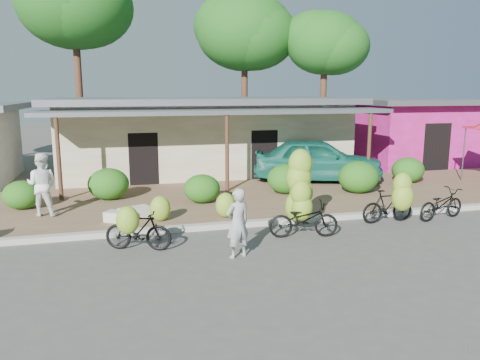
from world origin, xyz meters
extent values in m
plane|color=#4D4B48|center=(0.00, 0.00, 0.00)|extent=(100.00, 100.00, 0.00)
cube|color=olive|center=(0.00, 5.00, 0.06)|extent=(60.00, 6.00, 0.12)
cube|color=#A8A399|center=(0.00, 2.00, 0.07)|extent=(60.00, 0.25, 0.15)
cube|color=beige|center=(0.00, 11.00, 1.55)|extent=(12.00, 6.00, 3.10)
cube|color=slate|center=(0.00, 11.00, 3.23)|extent=(13.00, 7.00, 0.25)
cube|color=black|center=(0.00, 8.05, 1.10)|extent=(1.40, 0.12, 2.20)
cube|color=slate|center=(0.00, 7.00, 2.90)|extent=(13.00, 2.00, 0.15)
cylinder|color=brown|center=(-5.60, 6.10, 1.43)|extent=(0.14, 0.14, 2.85)
cylinder|color=brown|center=(0.00, 6.10, 1.43)|extent=(0.14, 0.14, 2.85)
cylinder|color=brown|center=(5.60, 6.10, 1.43)|extent=(0.14, 0.14, 2.85)
cube|color=#D02095|center=(10.50, 11.00, 1.50)|extent=(5.00, 5.00, 3.00)
cube|color=slate|center=(10.50, 11.00, 3.12)|extent=(6.00, 6.00, 0.25)
cube|color=black|center=(10.50, 8.55, 1.10)|extent=(1.40, 0.12, 2.20)
cylinder|color=brown|center=(-5.50, 16.00, 4.20)|extent=(0.36, 0.36, 8.41)
ellipsoid|color=#194E13|center=(-5.50, 16.00, 7.94)|extent=(5.60, 5.60, 4.48)
cylinder|color=brown|center=(3.50, 16.50, 3.67)|extent=(0.36, 0.36, 7.34)
ellipsoid|color=#194E13|center=(3.50, 16.50, 6.93)|extent=(5.46, 5.46, 4.37)
ellipsoid|color=#194E13|center=(3.00, 16.80, 7.23)|extent=(4.64, 4.64, 3.71)
cylinder|color=brown|center=(7.50, 14.50, 3.29)|extent=(0.36, 0.36, 6.58)
ellipsoid|color=#194E13|center=(7.50, 14.50, 6.22)|extent=(4.25, 4.25, 3.40)
ellipsoid|color=#194E13|center=(7.00, 14.80, 6.52)|extent=(3.61, 3.61, 2.89)
ellipsoid|color=#1F5713|center=(-6.62, 5.16, 0.55)|extent=(1.11, 1.00, 0.87)
ellipsoid|color=#1F5713|center=(-4.09, 5.80, 0.64)|extent=(1.33, 1.20, 1.04)
ellipsoid|color=#1F5713|center=(-1.20, 4.56, 0.58)|extent=(1.17, 1.06, 0.91)
ellipsoid|color=#1F5713|center=(1.89, 5.17, 0.64)|extent=(1.33, 1.20, 1.04)
ellipsoid|color=#1F5713|center=(4.39, 4.63, 0.68)|extent=(1.44, 1.30, 1.12)
ellipsoid|color=#1F5713|center=(7.19, 5.82, 0.62)|extent=(1.27, 1.14, 0.99)
cylinder|color=#59595E|center=(9.55, 5.66, 1.17)|extent=(0.05, 0.05, 2.10)
imported|color=black|center=(-3.38, 0.78, 0.47)|extent=(1.63, 0.98, 0.95)
ellipsoid|color=#8CA82A|center=(-3.61, 0.18, 0.90)|extent=(0.50, 0.42, 0.62)
imported|color=black|center=(0.70, 0.71, 0.46)|extent=(1.84, 0.91, 0.92)
ellipsoid|color=#8CA82A|center=(0.75, 1.26, 0.67)|extent=(0.66, 0.56, 0.83)
ellipsoid|color=#8CA82A|center=(0.85, 1.24, 1.05)|extent=(0.62, 0.53, 0.78)
ellipsoid|color=#8CA82A|center=(0.77, 1.26, 1.44)|extent=(0.66, 0.56, 0.83)
ellipsoid|color=#8CA82A|center=(0.80, 1.25, 1.79)|extent=(0.63, 0.53, 0.78)
ellipsoid|color=#8CA82A|center=(0.74, 0.91, 0.72)|extent=(0.55, 0.47, 0.69)
ellipsoid|color=#8CA82A|center=(0.70, 0.92, 1.11)|extent=(0.54, 0.46, 0.67)
imported|color=black|center=(3.51, 1.37, 0.47)|extent=(1.59, 0.48, 0.95)
ellipsoid|color=#8CA82A|center=(3.52, 0.72, 0.87)|extent=(0.60, 0.51, 0.75)
ellipsoid|color=#8CA82A|center=(3.52, 0.77, 1.21)|extent=(0.51, 0.44, 0.64)
imported|color=black|center=(5.18, 1.26, 0.45)|extent=(1.80, 0.98, 0.90)
ellipsoid|color=#8CA82A|center=(-2.69, 2.73, 0.47)|extent=(0.57, 0.48, 0.71)
ellipsoid|color=#8CA82A|center=(-0.87, 2.64, 0.48)|extent=(0.57, 0.48, 0.71)
ellipsoid|color=#8CA82A|center=(1.37, 2.89, 0.44)|extent=(0.51, 0.44, 0.64)
cube|color=beige|center=(-3.37, 3.26, 0.27)|extent=(0.94, 0.70, 0.30)
cube|color=beige|center=(-3.80, 2.93, 0.26)|extent=(0.84, 0.73, 0.28)
imported|color=#9A9A9A|center=(-1.27, -0.27, 0.79)|extent=(0.66, 0.54, 1.57)
imported|color=white|center=(-5.88, 4.20, 1.03)|extent=(1.04, 0.90, 1.82)
imported|color=#166654|center=(3.88, 7.00, 0.97)|extent=(5.38, 3.45, 1.71)
camera|label=1|loc=(-3.76, -9.88, 3.65)|focal=35.00mm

